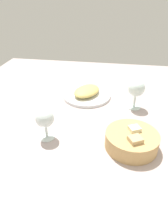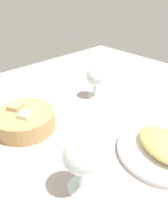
% 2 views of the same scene
% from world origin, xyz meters
% --- Properties ---
extents(ground_plane, '(1.40, 1.40, 0.02)m').
position_xyz_m(ground_plane, '(0.00, 0.00, -0.01)').
color(ground_plane, '#B1A09D').
extents(plate, '(0.24, 0.24, 0.01)m').
position_xyz_m(plate, '(-0.15, -0.03, 0.01)').
color(plate, white).
rests_on(plate, ground_plane).
extents(omelette, '(0.19, 0.17, 0.04)m').
position_xyz_m(omelette, '(-0.15, -0.03, 0.03)').
color(omelette, '#D5BA61').
rests_on(omelette, plate).
extents(bread_basket, '(0.18, 0.18, 0.07)m').
position_xyz_m(bread_basket, '(0.21, 0.19, 0.03)').
color(bread_basket, tan).
rests_on(bread_basket, ground_plane).
extents(wine_glass_near, '(0.07, 0.07, 0.12)m').
position_xyz_m(wine_glass_near, '(0.20, -0.12, 0.08)').
color(wine_glass_near, silver).
rests_on(wine_glass_near, ground_plane).
extents(wine_glass_far, '(0.07, 0.07, 0.14)m').
position_xyz_m(wine_glass_far, '(-0.08, 0.21, 0.09)').
color(wine_glass_far, silver).
rests_on(wine_glass_far, ground_plane).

